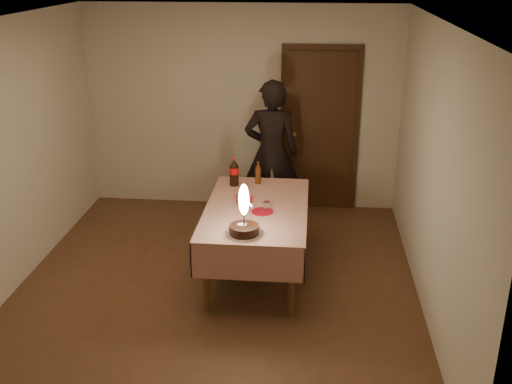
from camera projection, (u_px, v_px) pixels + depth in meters
ground at (217, 288)px, 6.03m from camera, size 4.00×4.50×0.01m
room_shell at (217, 127)px, 5.49m from camera, size 4.04×4.54×2.62m
dining_table at (256, 216)px, 6.04m from camera, size 1.02×1.72×0.77m
birthday_cake at (244, 222)px, 5.37m from camera, size 0.34×0.34×0.48m
red_plate at (262, 212)px, 5.88m from camera, size 0.22×0.22×0.01m
red_cup at (240, 200)px, 6.04m from camera, size 0.08×0.08×0.10m
clear_cup at (267, 206)px, 5.91m from camera, size 0.07×0.07×0.09m
napkin_stack at (245, 199)px, 6.17m from camera, size 0.15×0.15×0.02m
cola_bottle at (234, 172)px, 6.52m from camera, size 0.10×0.10×0.32m
amber_bottle_left at (258, 173)px, 6.58m from camera, size 0.06×0.06×0.26m
photographer at (272, 153)px, 7.23m from camera, size 0.67×0.48×1.79m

